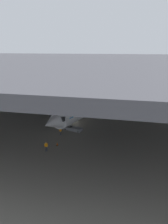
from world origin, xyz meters
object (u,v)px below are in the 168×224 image
Objects in this scene: crew_worker_near_nose at (46,146)px; traffic_cone_orange at (57,144)px; crew_worker_by_stairs at (60,131)px; airplane_main at (94,104)px; boarding_stairs at (74,127)px.

traffic_cone_orange is at bearing 71.38° from crew_worker_near_nose.
crew_worker_by_stairs is at bearing 102.23° from traffic_cone_orange.
crew_worker_near_nose is (-3.86, -21.26, -2.52)m from airplane_main.
crew_worker_by_stairs is at bearing -106.10° from airplane_main.
crew_worker_near_nose is 0.99× the size of crew_worker_by_stairs.
traffic_cone_orange is (-0.69, -8.22, -0.45)m from boarding_stairs.
airplane_main reaches higher than crew_worker_by_stairs.
traffic_cone_orange is (0.94, 2.78, -0.70)m from crew_worker_near_nose.
boarding_stairs reaches higher than crew_worker_near_nose.
crew_worker_near_nose is 2.88× the size of traffic_cone_orange.
crew_worker_by_stairs is 4.92m from traffic_cone_orange.
crew_worker_near_nose is 3.02m from traffic_cone_orange.
traffic_cone_orange is at bearing -99.00° from airplane_main.
airplane_main reaches higher than crew_worker_near_nose.
airplane_main is at bearing 79.70° from crew_worker_near_nose.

